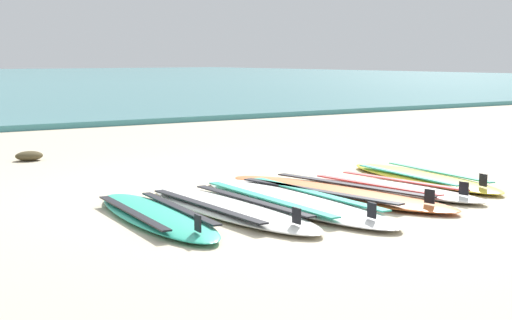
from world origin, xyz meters
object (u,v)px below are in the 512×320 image
Objects in this scene: surfboard_3 at (335,192)px; surfboard_5 at (422,177)px; surfboard_4 at (389,187)px; surfboard_2 at (292,200)px; surfboard_1 at (229,208)px; surfboard_0 at (156,215)px.

surfboard_3 and surfboard_5 have the same top height.
surfboard_2 is at bearing -178.58° from surfboard_4.
surfboard_5 is (2.37, 0.24, 0.00)m from surfboard_1.
surfboard_1 and surfboard_2 have the same top height.
surfboard_1 is 2.38m from surfboard_5.
surfboard_4 is at bearing -160.47° from surfboard_5.
surfboard_2 is 1.03× the size of surfboard_3.
surfboard_1 is 1.11× the size of surfboard_4.
surfboard_4 is at bearing 0.07° from surfboard_1.
surfboard_1 is 1.13m from surfboard_3.
surfboard_4 is at bearing -1.54° from surfboard_0.
surfboard_0 and surfboard_5 have the same top height.
surfboard_1 is at bearing -179.93° from surfboard_4.
surfboard_2 and surfboard_4 have the same top height.
surfboard_1 is 1.71m from surfboard_4.
surfboard_0 and surfboard_1 have the same top height.
surfboard_3 is at bearing 10.57° from surfboard_2.
surfboard_5 is (1.78, 0.26, 0.00)m from surfboard_2.
surfboard_0 is at bearing -179.62° from surfboard_3.
surfboard_3 and surfboard_4 have the same top height.
surfboard_3 is at bearing 0.38° from surfboard_0.
surfboard_0 is 2.30m from surfboard_4.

